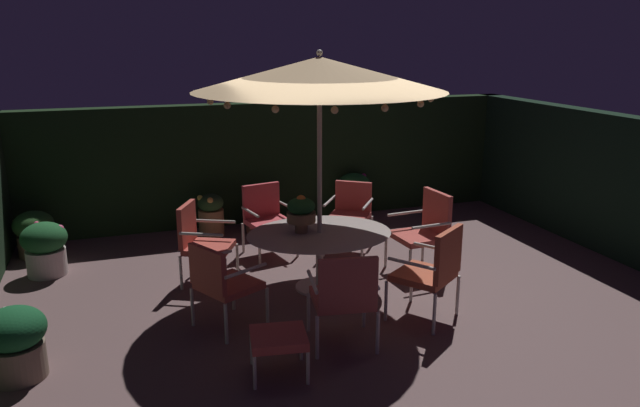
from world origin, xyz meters
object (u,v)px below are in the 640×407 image
at_px(patio_chair_west, 266,215).
at_px(potted_plant_left_far, 261,210).
at_px(ottoman_footrest, 279,339).
at_px(potted_plant_right_near, 16,341).
at_px(patio_umbrella, 319,74).
at_px(patio_chair_southeast, 433,268).
at_px(potted_plant_back_left, 354,194).
at_px(patio_chair_northeast, 221,280).
at_px(patio_chair_north, 200,239).
at_px(patio_chair_south, 425,227).
at_px(potted_plant_back_right, 34,232).
at_px(patio_chair_southwest, 350,211).
at_px(potted_plant_front_corner, 45,247).
at_px(patio_chair_east, 344,293).
at_px(potted_plant_right_far, 211,214).
at_px(patio_dining_table, 320,241).
at_px(centerpiece_planter, 301,211).

xyz_separation_m(patio_chair_west, potted_plant_left_far, (0.14, 0.95, -0.21)).
bearing_deg(ottoman_footrest, potted_plant_right_near, 162.71).
distance_m(patio_umbrella, patio_chair_southeast, 2.43).
bearing_deg(patio_chair_southeast, potted_plant_back_left, 80.50).
bearing_deg(patio_chair_northeast, patio_chair_southeast, -13.43).
height_order(patio_umbrella, patio_chair_north, patio_umbrella).
relative_size(patio_chair_south, potted_plant_back_right, 1.64).
relative_size(patio_chair_southwest, ottoman_footrest, 1.70).
xyz_separation_m(patio_umbrella, patio_chair_northeast, (-1.29, -0.68, -1.99)).
bearing_deg(potted_plant_front_corner, patio_chair_west, -1.94).
bearing_deg(potted_plant_left_far, patio_chair_south, -54.33).
bearing_deg(patio_chair_east, potted_plant_front_corner, 134.45).
xyz_separation_m(patio_chair_north, patio_chair_west, (1.02, 0.78, -0.01)).
xyz_separation_m(patio_umbrella, potted_plant_back_left, (1.50, 2.67, -2.14)).
relative_size(potted_plant_right_near, potted_plant_left_far, 1.02).
xyz_separation_m(patio_chair_west, potted_plant_right_near, (-2.87, -2.46, -0.20)).
height_order(patio_chair_southwest, potted_plant_left_far, patio_chair_southwest).
xyz_separation_m(patio_chair_southeast, patio_chair_west, (-1.15, 2.62, -0.04)).
height_order(patio_umbrella, patio_chair_northeast, patio_umbrella).
bearing_deg(patio_chair_west, potted_plant_right_far, 121.52).
distance_m(patio_chair_northeast, potted_plant_back_right, 3.66).
bearing_deg(ottoman_footrest, patio_chair_northeast, 107.33).
bearing_deg(patio_chair_north, patio_dining_table, -26.26).
relative_size(potted_plant_front_corner, potted_plant_back_right, 1.08).
bearing_deg(patio_chair_northeast, patio_chair_southwest, 41.09).
xyz_separation_m(patio_chair_south, ottoman_footrest, (-2.43, -1.84, -0.24)).
bearing_deg(patio_chair_south, patio_dining_table, -175.41).
relative_size(patio_chair_west, potted_plant_right_far, 1.48).
xyz_separation_m(patio_chair_northeast, potted_plant_back_left, (2.79, 3.35, -0.15)).
relative_size(potted_plant_right_near, potted_plant_back_right, 1.05).
bearing_deg(centerpiece_planter, potted_plant_back_left, 56.75).
distance_m(patio_chair_north, potted_plant_left_far, 2.09).
bearing_deg(potted_plant_back_right, patio_dining_table, -34.72).
bearing_deg(patio_umbrella, patio_chair_west, 101.77).
height_order(patio_chair_north, potted_plant_right_far, patio_chair_north).
xyz_separation_m(centerpiece_planter, potted_plant_right_near, (-2.96, -1.09, -0.61)).
distance_m(patio_chair_east, potted_plant_front_corner, 4.17).
bearing_deg(patio_chair_northeast, potted_plant_back_left, 50.21).
bearing_deg(patio_umbrella, potted_plant_back_left, 60.60).
distance_m(patio_chair_northeast, potted_plant_back_left, 4.36).
bearing_deg(centerpiece_planter, patio_chair_south, 1.94).
bearing_deg(patio_chair_northeast, potted_plant_front_corner, 130.20).
bearing_deg(potted_plant_front_corner, patio_umbrella, -25.84).
xyz_separation_m(patio_chair_northeast, potted_plant_back_right, (-2.07, 3.01, -0.20)).
xyz_separation_m(patio_chair_southeast, potted_plant_left_far, (-1.01, 3.57, -0.25)).
distance_m(patio_chair_northeast, patio_chair_east, 1.30).
xyz_separation_m(patio_chair_northeast, patio_chair_east, (1.05, -0.76, 0.02)).
relative_size(patio_chair_north, potted_plant_right_far, 1.53).
bearing_deg(patio_chair_north, patio_chair_east, -62.77).
distance_m(patio_umbrella, potted_plant_back_right, 4.64).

